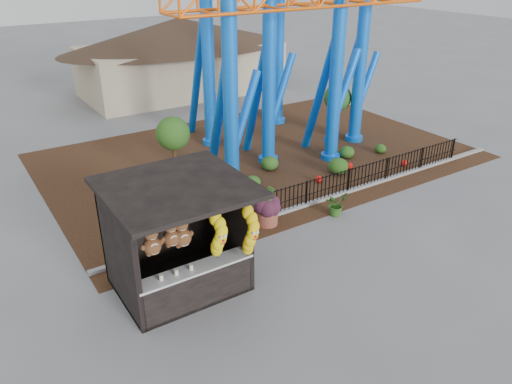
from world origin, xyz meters
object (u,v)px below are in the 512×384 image
terracotta_planter (267,216)px  roller_coaster (278,1)px  prize_booth (181,242)px

terracotta_planter → roller_coaster: bearing=52.6°
terracotta_planter → prize_booth: bearing=-155.3°
prize_booth → terracotta_planter: (3.89, 1.79, -1.23)m
roller_coaster → terracotta_planter: (-4.22, -5.53, -6.15)m
roller_coaster → terracotta_planter: size_ratio=14.91×
roller_coaster → prize_booth: bearing=-137.9°
prize_booth → roller_coaster: size_ratio=0.32×
prize_booth → terracotta_planter: 4.45m
roller_coaster → terracotta_planter: bearing=-127.4°
prize_booth → roller_coaster: bearing=42.1°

